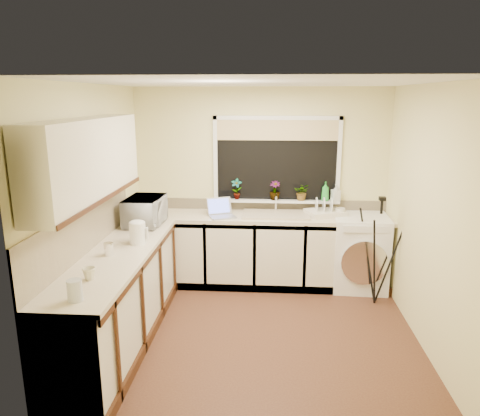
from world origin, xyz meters
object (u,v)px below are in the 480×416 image
object	(u,v)px
soap_bottle_clear	(336,193)
laptop	(221,212)
kettle	(138,233)
tripod	(378,251)
steel_jar	(109,249)
washing_machine	(359,252)
microwave	(145,211)
cup_back	(340,212)
plant_d	(302,192)
soap_bottle_green	(325,191)
plant_a	(236,189)
plant_c	(275,191)
dish_rack	(325,213)
glass_jug	(75,290)
cup_left	(89,274)

from	to	relation	value
soap_bottle_clear	laptop	bearing A→B (deg)	-168.65
kettle	tripod	bearing A→B (deg)	15.45
tripod	steel_jar	world-z (taller)	tripod
washing_machine	kettle	bearing A→B (deg)	-151.78
microwave	cup_back	xyz separation A→B (m)	(2.29, 0.52, -0.11)
plant_d	washing_machine	bearing A→B (deg)	-18.02
plant_d	soap_bottle_green	size ratio (longest dim) A/B	0.87
laptop	plant_a	distance (m)	0.41
kettle	plant_c	size ratio (longest dim) A/B	0.89
microwave	soap_bottle_green	xyz separation A→B (m)	(2.12, 0.70, 0.11)
washing_machine	plant_a	world-z (taller)	plant_a
plant_d	cup_back	bearing A→B (deg)	-22.07
tripod	plant_c	world-z (taller)	plant_c
cup_back	tripod	bearing A→B (deg)	-54.03
dish_rack	cup_back	xyz separation A→B (m)	(0.18, -0.02, 0.02)
laptop	cup_back	world-z (taller)	laptop
microwave	plant_a	world-z (taller)	plant_a
plant_a	plant_c	distance (m)	0.49
plant_c	soap_bottle_green	xyz separation A→B (m)	(0.63, -0.02, 0.00)
plant_d	glass_jug	bearing A→B (deg)	-123.40
laptop	soap_bottle_clear	bearing A→B (deg)	-11.47
microwave	steel_jar	bearing A→B (deg)	179.09
tripod	plant_c	distance (m)	1.47
plant_a	plant_d	distance (m)	0.83
washing_machine	plant_d	distance (m)	1.02
washing_machine	cup_left	distance (m)	3.33
washing_machine	plant_a	size ratio (longest dim) A/B	3.46
plant_d	cup_left	world-z (taller)	plant_d
laptop	tripod	distance (m)	1.90
laptop	tripod	size ratio (longest dim) A/B	0.32
soap_bottle_green	cup_back	distance (m)	0.33
laptop	cup_back	xyz separation A→B (m)	(1.46, 0.10, -0.01)
microwave	plant_a	bearing A→B (deg)	-52.18
plant_c	cup_left	bearing A→B (deg)	-122.56
plant_d	cup_left	size ratio (longest dim) A/B	2.01
plant_d	soap_bottle_green	distance (m)	0.29
glass_jug	cup_back	size ratio (longest dim) A/B	1.20
kettle	soap_bottle_clear	distance (m)	2.55
microwave	soap_bottle_clear	distance (m)	2.36
washing_machine	glass_jug	distance (m)	3.55
soap_bottle_green	kettle	bearing A→B (deg)	-145.16
steel_jar	laptop	bearing A→B (deg)	59.07
glass_jug	laptop	bearing A→B (deg)	72.02
plant_a	washing_machine	bearing A→B (deg)	-9.00
steel_jar	microwave	xyz separation A→B (m)	(0.05, 1.05, 0.10)
washing_machine	cup_back	xyz separation A→B (m)	(-0.25, 0.05, 0.49)
dish_rack	plant_a	xyz separation A→B (m)	(-1.11, 0.18, 0.25)
tripod	soap_bottle_green	world-z (taller)	soap_bottle_green
kettle	soap_bottle_clear	world-z (taller)	soap_bottle_clear
cup_left	soap_bottle_green	bearing A→B (deg)	47.49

